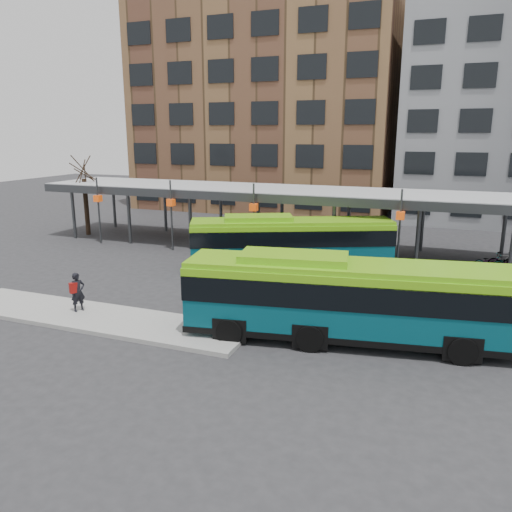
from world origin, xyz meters
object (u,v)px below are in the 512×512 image
at_px(tree, 86,204).
at_px(bus_rear, 291,241).
at_px(bus_front, 345,297).
at_px(pedestrian, 78,292).

relative_size(tree, bus_rear, 0.48).
bearing_deg(bus_rear, bus_front, -85.78).
bearing_deg(bus_front, bus_rear, 109.16).
distance_m(bus_rear, pedestrian, 12.56).
distance_m(bus_front, bus_rear, 10.61).
distance_m(tree, bus_rear, 18.48).
height_order(tree, bus_front, tree).
bearing_deg(pedestrian, bus_front, -56.00).
relative_size(bus_rear, pedestrian, 6.71).
xyz_separation_m(tree, bus_front, (23.06, -13.40, -0.66)).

